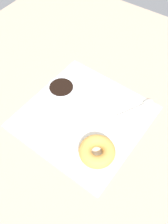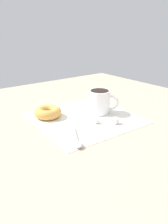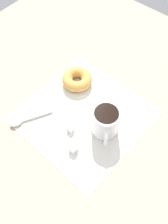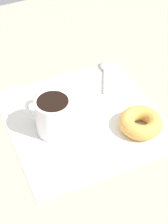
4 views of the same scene
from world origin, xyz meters
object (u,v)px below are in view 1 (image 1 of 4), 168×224
spoon (143,104)px  sugar_cube_extra (95,100)px  sugar_cube (90,85)px  coffee_cup (62,96)px  donut (97,151)px

spoon → sugar_cube_extra: sugar_cube_extra is taller
sugar_cube → sugar_cube_extra: size_ratio=1.13×
coffee_cup → donut: 19.51cm
sugar_cube_extra → sugar_cube: bearing=-132.1°
spoon → sugar_cube: 17.97cm
coffee_cup → donut: (8.10, 17.54, -2.71)cm
donut → sugar_cube: bearing=-141.7°
spoon → sugar_cube_extra: size_ratio=7.13×
donut → sugar_cube_extra: (-14.59, -10.12, -0.87)cm
coffee_cup → sugar_cube: size_ratio=5.18×
donut → spoon: (-22.02, 2.75, -1.32)cm
sugar_cube_extra → donut: bearing=34.7°
spoon → sugar_cube: (3.07, -17.69, 0.56)cm
donut → spoon: size_ratio=0.81×
donut → sugar_cube: 24.14cm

